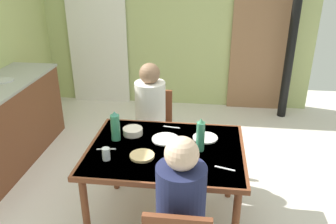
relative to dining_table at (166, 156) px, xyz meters
The scene contains 20 objects.
ground_plane 0.72m from the dining_table, 157.18° to the left, with size 6.89×6.89×0.00m, color silver.
wall_back 2.85m from the dining_table, 95.45° to the left, with size 4.13×0.10×2.65m, color #B0BD77.
door_wooden 2.88m from the dining_table, 69.33° to the left, with size 0.80×0.05×2.00m, color #906545.
stove_pipe_column 2.86m from the dining_table, 59.90° to the left, with size 0.12×0.12×2.65m, color black.
curtain_panel 3.03m from the dining_table, 117.40° to the left, with size 0.90×0.03×2.22m, color white.
dining_table is the anchor object (origin of this frame).
chair_far_diner 0.88m from the dining_table, 106.35° to the left, with size 0.40×0.40×0.87m.
person_near_diner 0.73m from the dining_table, 75.29° to the right, with size 0.30×0.37×0.77m.
person_far_diner 0.75m from the dining_table, 109.32° to the left, with size 0.30×0.37×0.77m.
water_bottle_green_near 0.48m from the dining_table, 167.52° to the left, with size 0.08×0.08×0.26m.
water_bottle_green_far 0.34m from the dining_table, ahead, with size 0.07×0.07×0.28m.
serving_bowl_center 0.39m from the dining_table, 146.71° to the left, with size 0.17×0.17×0.06m, color beige.
dinner_plate_near_left 0.16m from the dining_table, 98.44° to the left, with size 0.23×0.23×0.01m, color white.
dinner_plate_near_right 0.38m from the dining_table, 33.45° to the left, with size 0.21×0.21×0.01m, color white.
drinking_glass_by_near_diner 0.49m from the dining_table, 152.27° to the right, with size 0.06×0.06×0.10m, color silver.
drinking_glass_by_far_diner 0.24m from the dining_table, 15.34° to the right, with size 0.06×0.06×0.09m, color silver.
bread_plate_sliced 0.24m from the dining_table, 136.89° to the right, with size 0.19×0.19×0.02m, color #DBB77A.
cutlery_knife_near 0.52m from the dining_table, 27.41° to the right, with size 0.15×0.02×0.00m, color silver.
cutlery_fork_near 0.48m from the dining_table, behind, with size 0.15×0.02×0.00m, color silver.
cutlery_knife_far 0.38m from the dining_table, 89.08° to the left, with size 0.15×0.02×0.00m, color silver.
Camera 1 is at (0.57, -2.49, 2.12)m, focal length 37.03 mm.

